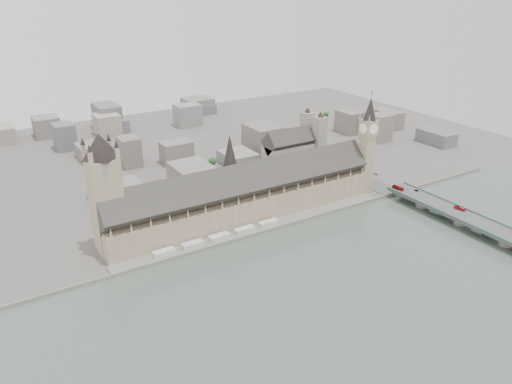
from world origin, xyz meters
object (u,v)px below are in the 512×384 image
palace_of_westminster (244,196)px  westminster_abbey (294,151)px  westminster_bridge (454,216)px  red_bus_south (460,208)px  car_silver (417,191)px  car_approach (376,174)px  red_bus_north (398,188)px  elizabeth_tower (368,139)px  victoria_tower (105,188)px

palace_of_westminster → westminster_abbey: (110.92, 75.30, 2.38)m
westminster_bridge → palace_of_westminster: bearing=146.5°
westminster_abbey → red_bus_south: bearing=-72.6°
westminster_bridge → red_bus_south: bearing=1.8°
red_bus_south → westminster_abbey: bearing=94.6°
car_silver → car_approach: size_ratio=0.77×
palace_of_westminster → westminster_bridge: (162.00, -107.20, -17.58)m
westminster_abbey → red_bus_north: (44.61, -118.05, -13.11)m
elizabeth_tower → red_bus_north: (17.54, -31.05, -46.12)m
elizabeth_tower → car_approach: (27.74, 10.59, -47.07)m
red_bus_south → red_bus_north: bearing=88.3°
victoria_tower → red_bus_north: 285.14m
red_bus_south → palace_of_westminster: bearing=134.7°
westminster_bridge → red_bus_north: size_ratio=26.30×
palace_of_westminster → victoria_tower: (-122.00, 6.30, 32.50)m
red_bus_north → car_approach: red_bus_north is taller
palace_of_westminster → westminster_bridge: size_ratio=0.82×
red_bus_south → car_approach: 105.93m
car_silver → car_approach: 54.90m
westminster_abbey → car_silver: (57.17, -131.26, -14.16)m
westminster_abbey → car_approach: 95.08m
elizabeth_tower → westminster_bridge: 111.81m
victoria_tower → westminster_abbey: size_ratio=1.47×
red_bus_north → red_bus_south: (12.57, -64.26, -0.21)m
red_bus_north → victoria_tower: bearing=161.0°
westminster_abbey → red_bus_south: 191.53m
elizabeth_tower → red_bus_north: size_ratio=8.70×
westminster_bridge → red_bus_south: (6.11, 0.19, 6.63)m
red_bus_south → victoria_tower: bearing=145.8°
westminster_bridge → car_silver: 51.92m
victoria_tower → red_bus_north: (277.54, -49.05, -43.23)m
elizabeth_tower → car_approach: bearing=20.9°
westminster_abbey → car_approach: bearing=-54.3°
palace_of_westminster → car_silver: size_ratio=64.73×
car_silver → red_bus_south: bearing=-114.1°
elizabeth_tower → car_silver: elizabeth_tower is taller
palace_of_westminster → westminster_bridge: 195.05m
red_bus_south → car_approach: red_bus_south is taller
victoria_tower → red_bus_south: (290.11, -113.31, -43.45)m
palace_of_westminster → westminster_abbey: 134.09m
westminster_bridge → westminster_abbey: bearing=105.6°
palace_of_westminster → red_bus_south: (168.11, -107.01, -10.95)m
palace_of_westminster → westminster_abbey: bearing=34.2°
elizabeth_tower → victoria_tower: size_ratio=1.07×
palace_of_westminster → victoria_tower: 126.41m
victoria_tower → car_silver: (290.09, -62.26, -44.28)m
car_approach → car_silver: bearing=-98.0°
victoria_tower → westminster_abbey: (232.92, 69.00, -30.12)m
car_approach → palace_of_westminster: bearing=169.2°
victoria_tower → red_bus_north: victoria_tower is taller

